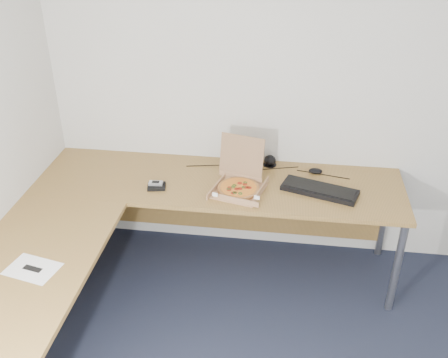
# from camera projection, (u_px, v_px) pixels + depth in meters

# --- Properties ---
(room_shell) EXTENTS (3.50, 3.50, 2.50)m
(room_shell) POSITION_uv_depth(u_px,v_px,m) (294.00, 254.00, 2.03)
(room_shell) COLOR silver
(room_shell) RESTS_ON ground
(desk) EXTENTS (2.50, 2.20, 0.73)m
(desk) POSITION_uv_depth(u_px,v_px,m) (158.00, 216.00, 3.24)
(desk) COLOR olive
(desk) RESTS_ON ground
(pizza_box) EXTENTS (0.31, 0.36, 0.31)m
(pizza_box) POSITION_uv_depth(u_px,v_px,m) (239.00, 185.00, 3.43)
(pizza_box) COLOR tan
(pizza_box) RESTS_ON desk
(drinking_glass) EXTENTS (0.07, 0.07, 0.12)m
(drinking_glass) POSITION_uv_depth(u_px,v_px,m) (246.00, 167.00, 3.61)
(drinking_glass) COLOR white
(drinking_glass) RESTS_ON desk
(keyboard) EXTENTS (0.52, 0.32, 0.03)m
(keyboard) POSITION_uv_depth(u_px,v_px,m) (320.00, 190.00, 3.42)
(keyboard) COLOR black
(keyboard) RESTS_ON desk
(mouse) EXTENTS (0.11, 0.08, 0.03)m
(mouse) POSITION_uv_depth(u_px,v_px,m) (316.00, 171.00, 3.64)
(mouse) COLOR black
(mouse) RESTS_ON desk
(wallet) EXTENTS (0.13, 0.12, 0.02)m
(wallet) POSITION_uv_depth(u_px,v_px,m) (157.00, 186.00, 3.47)
(wallet) COLOR black
(wallet) RESTS_ON desk
(phone) EXTENTS (0.10, 0.05, 0.02)m
(phone) POSITION_uv_depth(u_px,v_px,m) (156.00, 183.00, 3.47)
(phone) COLOR #B2B5BA
(phone) RESTS_ON wallet
(paper_sheet) EXTENTS (0.30, 0.24, 0.00)m
(paper_sheet) POSITION_uv_depth(u_px,v_px,m) (32.00, 269.00, 2.75)
(paper_sheet) COLOR white
(paper_sheet) RESTS_ON desk
(dome_speaker) EXTENTS (0.10, 0.10, 0.08)m
(dome_speaker) POSITION_uv_depth(u_px,v_px,m) (270.00, 160.00, 3.73)
(dome_speaker) COLOR black
(dome_speaker) RESTS_ON desk
(cable_bundle) EXTENTS (0.56, 0.11, 0.01)m
(cable_bundle) POSITION_uv_depth(u_px,v_px,m) (263.00, 169.00, 3.69)
(cable_bundle) COLOR black
(cable_bundle) RESTS_ON desk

